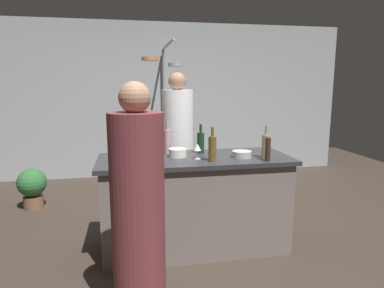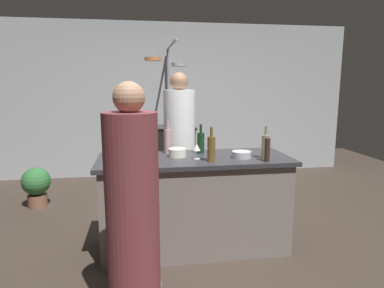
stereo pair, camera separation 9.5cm
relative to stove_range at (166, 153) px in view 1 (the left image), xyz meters
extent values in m
plane|color=#382D26|center=(0.00, -2.45, -0.45)|extent=(9.00, 9.00, 0.00)
cube|color=#9EA3A8|center=(0.00, 0.40, 0.85)|extent=(6.40, 0.16, 2.60)
cube|color=slate|center=(0.00, -2.45, -0.02)|extent=(1.72, 0.66, 0.86)
cube|color=#2D2D33|center=(0.00, -2.45, 0.43)|extent=(1.80, 0.72, 0.04)
cube|color=#47474C|center=(0.00, 0.00, -0.02)|extent=(0.76, 0.60, 0.86)
cube|color=black|center=(0.00, 0.00, 0.43)|extent=(0.80, 0.64, 0.03)
cylinder|color=white|center=(-0.04, -1.64, 0.31)|extent=(0.36, 0.36, 1.51)
sphere|color=#8C664C|center=(-0.04, -1.64, 1.16)|extent=(0.21, 0.21, 0.21)
cylinder|color=#4C4C51|center=(-0.50, -3.07, -0.43)|extent=(0.28, 0.28, 0.02)
cylinder|color=#4C4C51|center=(-0.50, -3.07, -0.11)|extent=(0.06, 0.06, 0.62)
cylinder|color=brown|center=(-0.50, -3.07, 0.21)|extent=(0.26, 0.26, 0.04)
cylinder|color=brown|center=(-0.56, -3.45, 0.26)|extent=(0.34, 0.34, 1.41)
sphere|color=tan|center=(-0.56, -3.45, 1.05)|extent=(0.19, 0.19, 0.19)
cylinder|color=gray|center=(0.00, 0.25, 0.63)|extent=(0.04, 0.04, 2.15)
cylinder|color=gray|center=(0.00, -0.40, 1.70)|extent=(0.04, 1.29, 0.04)
cylinder|color=#B26638|center=(-0.30, -0.90, 1.46)|extent=(0.22, 0.22, 0.04)
cylinder|color=gray|center=(-0.30, -0.89, 1.58)|extent=(0.01, 0.01, 0.25)
cylinder|color=gray|center=(0.05, -0.87, 1.39)|extent=(0.21, 0.21, 0.04)
cylinder|color=gray|center=(0.05, -0.89, 1.55)|extent=(0.01, 0.01, 0.32)
cylinder|color=brown|center=(-1.84, -1.04, -0.37)|extent=(0.24, 0.24, 0.16)
sphere|color=#2D6633|center=(-1.84, -1.04, -0.11)|extent=(0.36, 0.36, 0.36)
cylinder|color=#382319|center=(0.61, -2.72, 0.56)|extent=(0.05, 0.05, 0.21)
cylinder|color=#B78C8E|center=(-0.23, -2.22, 0.57)|extent=(0.07, 0.07, 0.23)
cylinder|color=#B78C8E|center=(-0.23, -2.22, 0.73)|extent=(0.03, 0.03, 0.08)
cylinder|color=gray|center=(0.63, -2.61, 0.56)|extent=(0.07, 0.07, 0.22)
cylinder|color=gray|center=(0.63, -2.61, 0.71)|extent=(0.03, 0.03, 0.08)
cylinder|color=#143319|center=(0.09, -2.26, 0.55)|extent=(0.07, 0.07, 0.20)
cylinder|color=#143319|center=(0.09, -2.26, 0.70)|extent=(0.03, 0.03, 0.08)
cylinder|color=brown|center=(0.12, -2.64, 0.56)|extent=(0.07, 0.07, 0.22)
cylinder|color=brown|center=(0.12, -2.64, 0.72)|extent=(0.03, 0.03, 0.08)
cylinder|color=silver|center=(-0.60, -2.45, 0.46)|extent=(0.06, 0.06, 0.01)
cylinder|color=silver|center=(-0.60, -2.45, 0.50)|extent=(0.01, 0.01, 0.07)
cone|color=silver|center=(-0.60, -2.45, 0.57)|extent=(0.07, 0.07, 0.06)
cylinder|color=silver|center=(0.01, -2.54, 0.46)|extent=(0.06, 0.06, 0.01)
cylinder|color=silver|center=(0.01, -2.54, 0.50)|extent=(0.01, 0.01, 0.07)
cone|color=silver|center=(0.01, -2.54, 0.57)|extent=(0.07, 0.07, 0.06)
cylinder|color=silver|center=(-0.50, -2.34, 0.46)|extent=(0.06, 0.06, 0.01)
cylinder|color=silver|center=(-0.50, -2.34, 0.50)|extent=(0.01, 0.01, 0.07)
cone|color=silver|center=(-0.50, -2.34, 0.57)|extent=(0.07, 0.07, 0.06)
cylinder|color=#B7B7BC|center=(0.43, -2.54, 0.48)|extent=(0.18, 0.18, 0.06)
cylinder|color=silver|center=(-0.16, -2.40, 0.49)|extent=(0.17, 0.17, 0.08)
camera|label=1|loc=(-0.60, -5.47, 1.13)|focal=31.39mm
camera|label=2|loc=(-0.51, -5.49, 1.13)|focal=31.39mm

